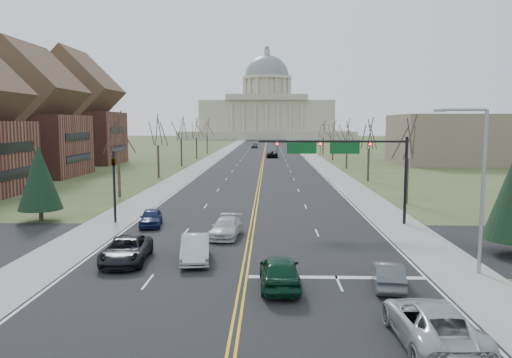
# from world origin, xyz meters

# --- Properties ---
(ground) EXTENTS (600.00, 600.00, 0.00)m
(ground) POSITION_xyz_m (0.00, 0.00, 0.00)
(ground) COLOR #415028
(ground) RESTS_ON ground
(road) EXTENTS (20.00, 380.00, 0.01)m
(road) POSITION_xyz_m (0.00, 110.00, 0.01)
(road) COLOR black
(road) RESTS_ON ground
(cross_road) EXTENTS (120.00, 14.00, 0.01)m
(cross_road) POSITION_xyz_m (0.00, 6.00, 0.01)
(cross_road) COLOR black
(cross_road) RESTS_ON ground
(sidewalk_left) EXTENTS (4.00, 380.00, 0.03)m
(sidewalk_left) POSITION_xyz_m (-12.00, 110.00, 0.01)
(sidewalk_left) COLOR gray
(sidewalk_left) RESTS_ON ground
(sidewalk_right) EXTENTS (4.00, 380.00, 0.03)m
(sidewalk_right) POSITION_xyz_m (12.00, 110.00, 0.01)
(sidewalk_right) COLOR gray
(sidewalk_right) RESTS_ON ground
(center_line) EXTENTS (0.42, 380.00, 0.01)m
(center_line) POSITION_xyz_m (0.00, 110.00, 0.01)
(center_line) COLOR gold
(center_line) RESTS_ON road
(edge_line_left) EXTENTS (0.15, 380.00, 0.01)m
(edge_line_left) POSITION_xyz_m (-9.80, 110.00, 0.01)
(edge_line_left) COLOR silver
(edge_line_left) RESTS_ON road
(edge_line_right) EXTENTS (0.15, 380.00, 0.01)m
(edge_line_right) POSITION_xyz_m (9.80, 110.00, 0.01)
(edge_line_right) COLOR silver
(edge_line_right) RESTS_ON road
(stop_bar) EXTENTS (9.50, 0.50, 0.01)m
(stop_bar) POSITION_xyz_m (5.00, -1.00, 0.01)
(stop_bar) COLOR silver
(stop_bar) RESTS_ON road
(capitol) EXTENTS (90.00, 60.00, 50.00)m
(capitol) POSITION_xyz_m (0.00, 249.91, 14.20)
(capitol) COLOR #B4AC96
(capitol) RESTS_ON ground
(signal_mast) EXTENTS (12.12, 0.44, 7.20)m
(signal_mast) POSITION_xyz_m (7.45, 13.50, 5.76)
(signal_mast) COLOR black
(signal_mast) RESTS_ON ground
(signal_left) EXTENTS (0.32, 0.36, 6.00)m
(signal_left) POSITION_xyz_m (-11.50, 13.50, 3.71)
(signal_left) COLOR black
(signal_left) RESTS_ON ground
(street_light) EXTENTS (2.90, 0.25, 9.07)m
(street_light) POSITION_xyz_m (12.74, 0.00, 5.23)
(street_light) COLOR gray
(street_light) RESTS_ON ground
(tree_r_0) EXTENTS (3.74, 3.74, 8.50)m
(tree_r_0) POSITION_xyz_m (15.50, 24.00, 6.55)
(tree_r_0) COLOR #34251E
(tree_r_0) RESTS_ON ground
(tree_l_0) EXTENTS (3.96, 3.96, 9.00)m
(tree_l_0) POSITION_xyz_m (-15.50, 28.00, 6.94)
(tree_l_0) COLOR #34251E
(tree_l_0) RESTS_ON ground
(tree_r_1) EXTENTS (3.74, 3.74, 8.50)m
(tree_r_1) POSITION_xyz_m (15.50, 44.00, 6.55)
(tree_r_1) COLOR #34251E
(tree_r_1) RESTS_ON ground
(tree_l_1) EXTENTS (3.96, 3.96, 9.00)m
(tree_l_1) POSITION_xyz_m (-15.50, 48.00, 6.94)
(tree_l_1) COLOR #34251E
(tree_l_1) RESTS_ON ground
(tree_r_2) EXTENTS (3.74, 3.74, 8.50)m
(tree_r_2) POSITION_xyz_m (15.50, 64.00, 6.55)
(tree_r_2) COLOR #34251E
(tree_r_2) RESTS_ON ground
(tree_l_2) EXTENTS (3.96, 3.96, 9.00)m
(tree_l_2) POSITION_xyz_m (-15.50, 68.00, 6.94)
(tree_l_2) COLOR #34251E
(tree_l_2) RESTS_ON ground
(tree_r_3) EXTENTS (3.74, 3.74, 8.50)m
(tree_r_3) POSITION_xyz_m (15.50, 84.00, 6.55)
(tree_r_3) COLOR #34251E
(tree_r_3) RESTS_ON ground
(tree_l_3) EXTENTS (3.96, 3.96, 9.00)m
(tree_l_3) POSITION_xyz_m (-15.50, 88.00, 6.94)
(tree_l_3) COLOR #34251E
(tree_l_3) RESTS_ON ground
(tree_r_4) EXTENTS (3.74, 3.74, 8.50)m
(tree_r_4) POSITION_xyz_m (15.50, 104.00, 6.55)
(tree_r_4) COLOR #34251E
(tree_r_4) RESTS_ON ground
(tree_l_4) EXTENTS (3.96, 3.96, 9.00)m
(tree_l_4) POSITION_xyz_m (-15.50, 108.00, 6.94)
(tree_l_4) COLOR #34251E
(tree_l_4) RESTS_ON ground
(conifer_l) EXTENTS (3.64, 3.64, 6.50)m
(conifer_l) POSITION_xyz_m (-18.00, 14.00, 3.74)
(conifer_l) COLOR #34251E
(conifer_l) RESTS_ON ground
(bldg_left_mid) EXTENTS (15.10, 14.28, 20.75)m
(bldg_left_mid) POSITION_xyz_m (-36.00, 50.00, 8.54)
(bldg_left_mid) COLOR brown
(bldg_left_mid) RESTS_ON ground
(bldg_left_far) EXTENTS (17.10, 14.28, 23.25)m
(bldg_left_far) POSITION_xyz_m (-38.00, 74.00, 9.54)
(bldg_left_far) COLOR brown
(bldg_left_far) RESTS_ON ground
(bldg_right_mass) EXTENTS (25.00, 20.00, 10.00)m
(bldg_right_mass) POSITION_xyz_m (40.00, 76.00, 5.00)
(bldg_right_mass) COLOR #7E6A59
(bldg_right_mass) RESTS_ON ground
(car_nb_inner_lead) EXTENTS (2.16, 4.99, 1.67)m
(car_nb_inner_lead) POSITION_xyz_m (1.90, -2.71, 0.85)
(car_nb_inner_lead) COLOR #0B301D
(car_nb_inner_lead) RESTS_ON road
(car_nb_outer_lead) EXTENTS (1.92, 4.17, 1.32)m
(car_nb_outer_lead) POSITION_xyz_m (7.38, -2.60, 0.67)
(car_nb_outer_lead) COLOR #4F5156
(car_nb_outer_lead) RESTS_ON road
(car_nb_outer_second) EXTENTS (2.83, 5.91, 1.63)m
(car_nb_outer_second) POSITION_xyz_m (7.49, -9.06, 0.83)
(car_nb_outer_second) COLOR #ADB1B6
(car_nb_outer_second) RESTS_ON road
(car_sb_inner_lead) EXTENTS (2.20, 4.88, 1.56)m
(car_sb_inner_lead) POSITION_xyz_m (-3.08, 2.00, 0.79)
(car_sb_inner_lead) COLOR #AFB2B8
(car_sb_inner_lead) RESTS_ON road
(car_sb_outer_lead) EXTENTS (2.82, 5.51, 1.49)m
(car_sb_outer_lead) POSITION_xyz_m (-7.16, 1.65, 0.76)
(car_sb_outer_lead) COLOR black
(car_sb_outer_lead) RESTS_ON road
(car_sb_inner_second) EXTENTS (2.37, 4.92, 1.38)m
(car_sb_inner_second) POSITION_xyz_m (-1.77, 8.45, 0.70)
(car_sb_inner_second) COLOR #B9B9B9
(car_sb_inner_second) RESTS_ON road
(car_sb_outer_second) EXTENTS (2.17, 4.26, 1.39)m
(car_sb_outer_second) POSITION_xyz_m (-8.17, 12.15, 0.71)
(car_sb_outer_second) COLOR #15204C
(car_sb_outer_second) RESTS_ON road
(car_far_nb) EXTENTS (2.77, 5.89, 1.63)m
(car_far_nb) POSITION_xyz_m (2.10, 92.90, 0.83)
(car_far_nb) COLOR black
(car_far_nb) RESTS_ON road
(car_far_sb) EXTENTS (2.37, 5.03, 1.66)m
(car_far_sb) POSITION_xyz_m (-3.54, 137.72, 0.84)
(car_far_sb) COLOR #434649
(car_far_sb) RESTS_ON road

